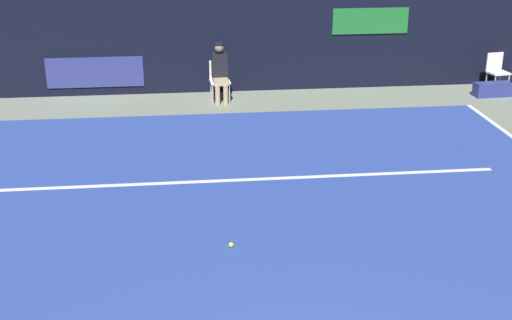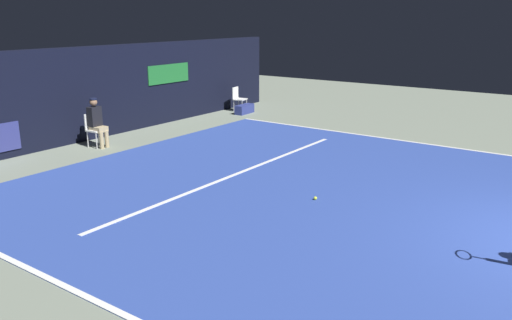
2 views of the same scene
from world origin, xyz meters
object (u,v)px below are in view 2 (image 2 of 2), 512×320
object	(u,v)px
line_judge_on_chair	(96,122)
equipment_bag	(244,109)
courtside_chair_near	(238,97)
tennis_ball	(315,198)

from	to	relation	value
line_judge_on_chair	equipment_bag	size ratio (longest dim) A/B	1.57
line_judge_on_chair	courtside_chair_near	distance (m)	6.56
line_judge_on_chair	equipment_bag	bearing A→B (deg)	-2.20
line_judge_on_chair	equipment_bag	distance (m)	6.29
courtside_chair_near	tennis_ball	bearing A→B (deg)	-133.92
tennis_ball	equipment_bag	distance (m)	9.30
line_judge_on_chair	tennis_ball	bearing A→B (deg)	-92.39
line_judge_on_chair	equipment_bag	world-z (taller)	line_judge_on_chair
tennis_ball	equipment_bag	bearing A→B (deg)	45.25
courtside_chair_near	line_judge_on_chair	bearing A→B (deg)	-177.76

